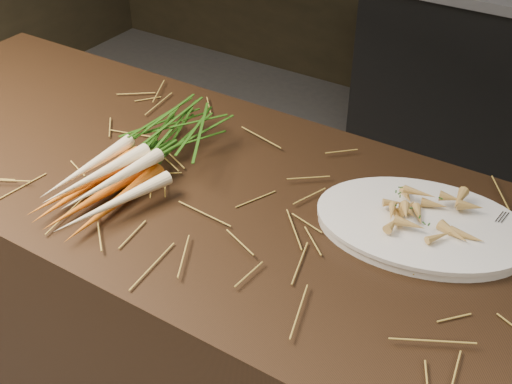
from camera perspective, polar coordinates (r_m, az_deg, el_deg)
main_counter at (r=1.58m, az=3.37°, el=-15.27°), size 2.40×0.70×0.90m
straw_bedding at (r=1.26m, az=4.10°, el=-2.18°), size 1.40×0.60×0.02m
root_veg_bunch at (r=1.39m, az=-9.46°, el=3.38°), size 0.19×0.52×0.09m
serving_platter at (r=1.27m, az=14.48°, el=-3.00°), size 0.45×0.35×0.02m
roasted_veg_heap at (r=1.25m, az=14.70°, el=-1.83°), size 0.22×0.18×0.04m
serving_fork at (r=1.25m, az=20.89°, el=-4.29°), size 0.03×0.15×0.00m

